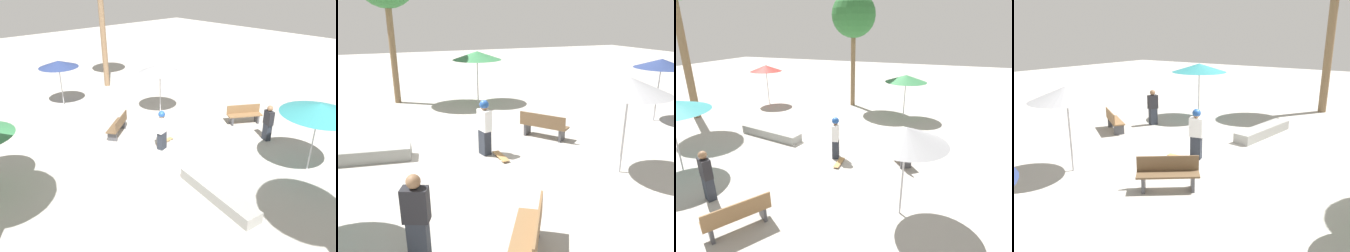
{
  "view_description": "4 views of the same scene",
  "coord_description": "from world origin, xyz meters",
  "views": [
    {
      "loc": [
        -6.71,
        -8.19,
        6.43
      ],
      "look_at": [
        0.9,
        0.12,
        1.1
      ],
      "focal_mm": 35.0,
      "sensor_mm": 36.0,
      "label": 1
    },
    {
      "loc": [
        9.33,
        -2.29,
        3.82
      ],
      "look_at": [
        1.43,
        0.89,
        0.98
      ],
      "focal_mm": 35.0,
      "sensor_mm": 36.0,
      "label": 2
    },
    {
      "loc": [
        9.25,
        3.99,
        4.66
      ],
      "look_at": [
        0.78,
        0.76,
        1.3
      ],
      "focal_mm": 28.0,
      "sensor_mm": 36.0,
      "label": 3
    },
    {
      "loc": [
        -4.36,
        8.76,
        3.84
      ],
      "look_at": [
        1.15,
        0.83,
        1.12
      ],
      "focal_mm": 35.0,
      "sensor_mm": 36.0,
      "label": 4
    }
  ],
  "objects": [
    {
      "name": "ground_plane",
      "position": [
        0.0,
        0.0,
        0.0
      ],
      "size": [
        60.0,
        60.0,
        0.0
      ],
      "primitive_type": "plane",
      "color": "#ADA8A0"
    },
    {
      "name": "skater_main",
      "position": [
        0.87,
        0.45,
        0.88
      ],
      "size": [
        0.48,
        0.34,
        1.63
      ],
      "rotation": [
        0.0,
        0.0,
        0.26
      ],
      "color": "#282D38",
      "rests_on": "ground_plane"
    },
    {
      "name": "skateboard",
      "position": [
        1.32,
        0.77,
        0.06
      ],
      "size": [
        0.81,
        0.24,
        0.07
      ],
      "rotation": [
        0.0,
        0.0,
        0.04
      ],
      "color": "#B7844C",
      "rests_on": "ground_plane"
    },
    {
      "name": "concrete_ledge",
      "position": [
        0.03,
        -3.12,
        0.19
      ],
      "size": [
        1.11,
        3.17,
        0.37
      ],
      "rotation": [
        0.0,
        0.0,
        1.41
      ],
      "color": "gray",
      "rests_on": "ground_plane"
    },
    {
      "name": "bench_near",
      "position": [
        5.32,
        -0.28,
        0.43
      ],
      "size": [
        1.59,
        1.22,
        0.85
      ],
      "rotation": [
        0.0,
        0.0,
        2.58
      ],
      "color": "#47474C",
      "rests_on": "ground_plane"
    },
    {
      "name": "bench_far",
      "position": [
        0.31,
        2.67,
        0.43
      ],
      "size": [
        1.54,
        1.32,
        0.85
      ],
      "rotation": [
        0.0,
        0.0,
        0.65
      ],
      "color": "#47474C",
      "rests_on": "ground_plane"
    },
    {
      "name": "shade_umbrella_navy",
      "position": [
        0.19,
        7.58,
        2.2
      ],
      "size": [
        1.99,
        1.99,
        2.37
      ],
      "color": "#B7B7BC",
      "rests_on": "ground_plane"
    },
    {
      "name": "shade_umbrella_grey",
      "position": [
        3.29,
        3.31,
        2.27
      ],
      "size": [
        2.04,
        2.04,
        2.48
      ],
      "color": "#B7B7BC",
      "rests_on": "ground_plane"
    },
    {
      "name": "shade_umbrella_green",
      "position": [
        -5.09,
        2.09,
        2.17
      ],
      "size": [
        2.23,
        2.23,
        2.37
      ],
      "color": "#B7B7BC",
      "rests_on": "ground_plane"
    },
    {
      "name": "bystander_watching",
      "position": [
        4.62,
        -1.94,
        0.77
      ],
      "size": [
        0.38,
        0.48,
        1.54
      ],
      "rotation": [
        0.0,
        0.0,
        4.31
      ],
      "color": "#282D38",
      "rests_on": "ground_plane"
    }
  ]
}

